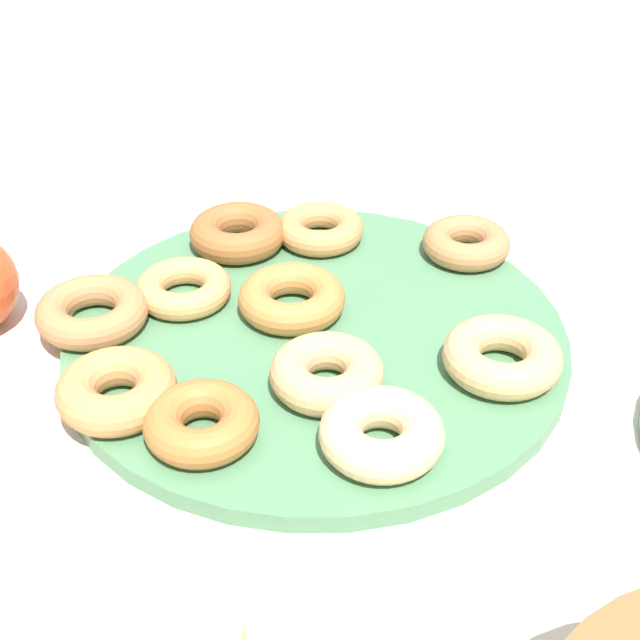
% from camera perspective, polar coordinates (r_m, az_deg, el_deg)
% --- Properties ---
extents(ground_plane, '(2.40, 2.40, 0.00)m').
position_cam_1_polar(ground_plane, '(0.74, -0.26, -1.50)').
color(ground_plane, beige).
extents(donut_plate, '(0.40, 0.40, 0.01)m').
position_cam_1_polar(donut_plate, '(0.73, -0.26, -1.04)').
color(donut_plate, '#4C7F56').
rests_on(donut_plate, ground_plane).
extents(donut_0, '(0.11, 0.11, 0.02)m').
position_cam_1_polar(donut_0, '(0.84, 0.01, 5.74)').
color(donut_0, '#C6844C').
rests_on(donut_0, donut_plate).
extents(donut_1, '(0.11, 0.11, 0.03)m').
position_cam_1_polar(donut_1, '(0.69, 11.35, -2.25)').
color(donut_1, tan).
rests_on(donut_1, donut_plate).
extents(donut_2, '(0.11, 0.11, 0.03)m').
position_cam_1_polar(donut_2, '(0.66, 0.70, -3.33)').
color(donut_2, tan).
rests_on(donut_2, donut_plate).
extents(donut_3, '(0.11, 0.11, 0.03)m').
position_cam_1_polar(donut_3, '(0.83, 9.16, 4.81)').
color(donut_3, '#B27547').
rests_on(donut_3, donut_plate).
extents(donut_4, '(0.08, 0.08, 0.03)m').
position_cam_1_polar(donut_4, '(0.63, -7.44, -6.41)').
color(donut_4, '#AD6B33').
rests_on(donut_4, donut_plate).
extents(donut_5, '(0.13, 0.13, 0.03)m').
position_cam_1_polar(donut_5, '(0.75, -14.10, 0.52)').
color(donut_5, '#B27547').
rests_on(donut_5, donut_plate).
extents(donut_6, '(0.11, 0.11, 0.03)m').
position_cam_1_polar(donut_6, '(0.83, -5.19, 5.48)').
color(donut_6, '#995B2D').
rests_on(donut_6, donut_plate).
extents(donut_7, '(0.11, 0.11, 0.02)m').
position_cam_1_polar(donut_7, '(0.76, -8.55, 1.99)').
color(donut_7, tan).
rests_on(donut_7, donut_plate).
extents(donut_8, '(0.09, 0.09, 0.03)m').
position_cam_1_polar(donut_8, '(0.74, -1.79, 1.37)').
color(donut_8, '#BC7A3D').
rests_on(donut_8, donut_plate).
extents(donut_9, '(0.12, 0.12, 0.03)m').
position_cam_1_polar(donut_9, '(0.61, 3.88, -7.11)').
color(donut_9, '#EABC84').
rests_on(donut_9, donut_plate).
extents(donut_10, '(0.10, 0.10, 0.03)m').
position_cam_1_polar(donut_10, '(0.66, -12.64, -4.32)').
color(donut_10, '#C6844C').
rests_on(donut_10, donut_plate).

